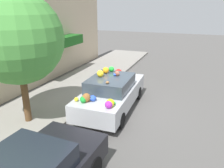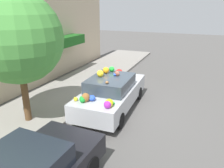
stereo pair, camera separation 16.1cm
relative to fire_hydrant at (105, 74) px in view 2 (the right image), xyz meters
The scene contains 6 objects.
ground_plane 3.42m from the fire_hydrant, 150.82° to the right, with size 60.00×60.00×0.00m, color #565451.
sidewalk_curb 3.17m from the fire_hydrant, 160.49° to the left, with size 24.00×3.20×0.15m.
building_facade 4.67m from the fire_hydrant, 130.30° to the left, with size 18.00×1.20×4.81m.
street_tree 5.96m from the fire_hydrant, behind, with size 3.03×3.03×4.50m.
fire_hydrant is the anchor object (origin of this frame).
art_car 3.43m from the fire_hydrant, 151.84° to the right, with size 4.50×1.91×1.72m.
Camera 2 is at (-7.84, -3.16, 4.10)m, focal length 35.00 mm.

